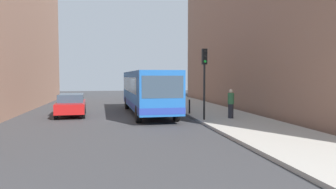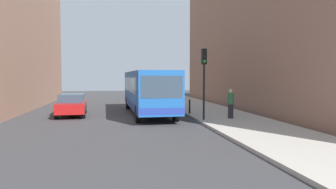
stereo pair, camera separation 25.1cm
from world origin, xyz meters
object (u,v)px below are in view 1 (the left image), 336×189
car_beside_bus (71,104)px  bollard_mid (180,103)px  pedestrian_near_signal (231,104)px  traffic_light (204,70)px  bollard_far (173,100)px  bollard_near (189,106)px  bus (147,90)px  bollard_farthest (167,98)px

car_beside_bus → bollard_mid: (7.88, 1.79, -0.16)m
pedestrian_near_signal → traffic_light: bearing=128.3°
car_beside_bus → bollard_far: car_beside_bus is taller
bollard_near → pedestrian_near_signal: 3.36m
bollard_mid → traffic_light: bearing=-89.1°
car_beside_bus → pedestrian_near_signal: pedestrian_near_signal is taller
bus → traffic_light: 5.48m
car_beside_bus → pedestrian_near_signal: (9.75, -3.99, 0.24)m
car_beside_bus → bollard_far: 9.23m
bollard_mid → bollard_far: same height
traffic_light → pedestrian_near_signal: bearing=11.7°
bollard_near → traffic_light: bearing=-88.2°
traffic_light → bollard_mid: bearing=90.9°
car_beside_bus → pedestrian_near_signal: bearing=153.9°
traffic_light → pedestrian_near_signal: size_ratio=2.34×
bus → bollard_mid: size_ratio=11.69×
traffic_light → bollard_farthest: size_ratio=4.32×
bollard_mid → bollard_far: 3.01m
car_beside_bus → traffic_light: bearing=147.6°
traffic_light → car_beside_bus: bearing=151.4°
car_beside_bus → bollard_near: bearing=167.4°
bollard_near → bollard_mid: size_ratio=1.00×
car_beside_bus → pedestrian_near_signal: 10.54m
traffic_light → pedestrian_near_signal: 2.68m
bus → bollard_mid: bearing=-151.4°
bollard_farthest → bus: bearing=-109.6°
bus → bollard_farthest: bus is taller
bus → bollard_farthest: bearing=-111.6°
traffic_light → bollard_mid: traffic_light is taller
bollard_farthest → bollard_mid: bearing=-90.0°
bollard_mid → bollard_farthest: same height
bollard_near → pedestrian_near_signal: size_ratio=0.54×
bollard_far → bollard_farthest: size_ratio=1.00×
car_beside_bus → traffic_light: traffic_light is taller
car_beside_bus → bollard_near: size_ratio=4.75×
bus → bollard_far: 5.47m
bollard_farthest → car_beside_bus: bearing=-135.2°
bus → car_beside_bus: (-5.17, -0.18, -0.94)m
bus → bollard_mid: 3.34m
bus → traffic_light: traffic_light is taller
car_beside_bus → bollard_mid: size_ratio=4.75×
car_beside_bus → bollard_farthest: bearing=-139.1°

